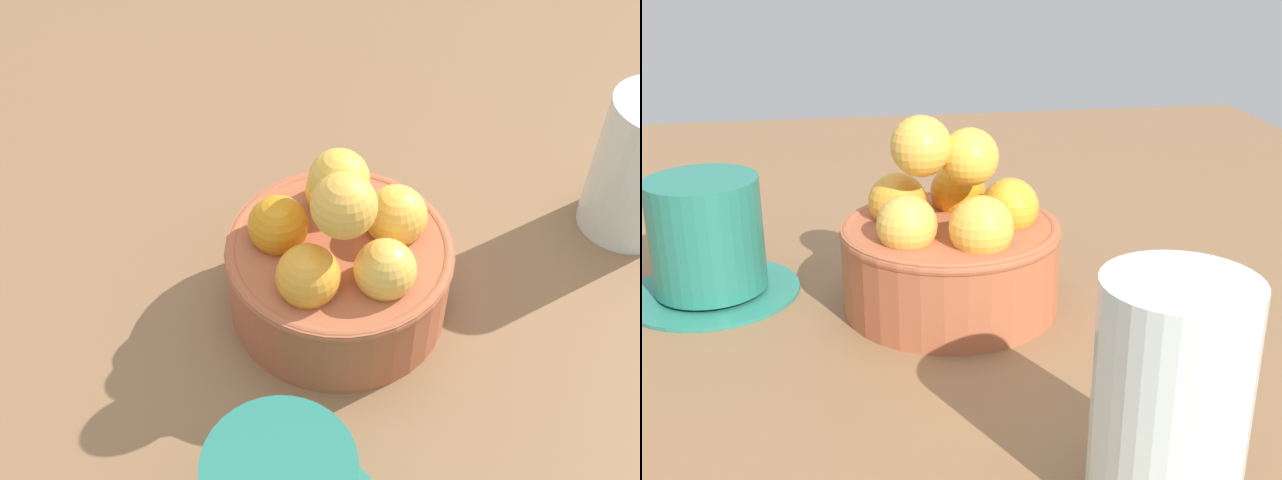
{
  "view_description": "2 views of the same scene",
  "coord_description": "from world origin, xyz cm",
  "views": [
    {
      "loc": [
        -4.03,
        -38.47,
        48.01
      ],
      "look_at": [
        -1.18,
        2.23,
        4.57
      ],
      "focal_mm": 46.93,
      "sensor_mm": 36.0,
      "label": 1
    },
    {
      "loc": [
        54.69,
        -7.78,
        26.39
      ],
      "look_at": [
        1.01,
        0.65,
        5.45
      ],
      "focal_mm": 46.54,
      "sensor_mm": 36.0,
      "label": 2
    }
  ],
  "objects": [
    {
      "name": "terracotta_bowl",
      "position": [
        0.0,
        -0.02,
        4.67
      ],
      "size": [
        15.8,
        15.8,
        14.2
      ],
      "color": "#AD5938",
      "rests_on": "ground_plane"
    },
    {
      "name": "ground_plane",
      "position": [
        0.0,
        0.0,
        -1.89
      ],
      "size": [
        128.04,
        104.65,
        3.78
      ],
      "primitive_type": "cube",
      "color": "brown"
    }
  ]
}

